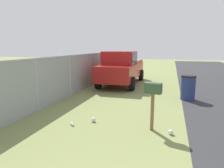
% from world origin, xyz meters
% --- Properties ---
extents(mailbox, '(0.31, 0.50, 1.39)m').
position_xyz_m(mailbox, '(5.14, 0.15, 1.11)').
color(mailbox, brown).
rests_on(mailbox, ground).
extents(pickup_truck, '(5.48, 2.25, 2.09)m').
position_xyz_m(pickup_truck, '(11.99, 2.69, 1.11)').
color(pickup_truck, maroon).
rests_on(pickup_truck, ground).
extents(trash_bin, '(0.65, 0.65, 1.11)m').
position_xyz_m(trash_bin, '(9.11, -1.08, 0.56)').
color(trash_bin, navy).
rests_on(trash_bin, ground).
extents(fence_section, '(15.58, 0.07, 1.96)m').
position_xyz_m(fence_section, '(8.35, 4.37, 1.05)').
color(fence_section, '#9EA3A8').
rests_on(fence_section, ground).
extents(litter_bag_midfield_b, '(0.14, 0.14, 0.14)m').
position_xyz_m(litter_bag_midfield_b, '(4.94, -0.38, 0.07)').
color(litter_bag_midfield_b, silver).
rests_on(litter_bag_midfield_b, ground).
extents(litter_bag_near_hydrant, '(0.14, 0.14, 0.14)m').
position_xyz_m(litter_bag_near_hydrant, '(5.28, 1.99, 0.07)').
color(litter_bag_near_hydrant, silver).
rests_on(litter_bag_near_hydrant, ground).
extents(litter_bottle_midfield_a, '(0.21, 0.20, 0.07)m').
position_xyz_m(litter_bottle_midfield_a, '(4.82, 2.51, 0.04)').
color(litter_bottle_midfield_a, '#B2D8BF').
rests_on(litter_bottle_midfield_a, ground).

